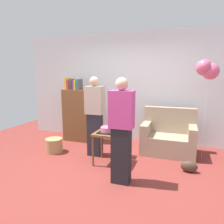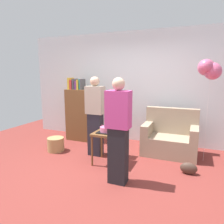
# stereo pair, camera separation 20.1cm
# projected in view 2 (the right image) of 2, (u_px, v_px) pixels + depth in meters

# --- Properties ---
(ground_plane) EXTENTS (8.00, 8.00, 0.00)m
(ground_plane) POSITION_uv_depth(u_px,v_px,m) (105.00, 174.00, 3.51)
(ground_plane) COLOR maroon
(wall_back) EXTENTS (6.00, 0.10, 2.70)m
(wall_back) POSITION_uv_depth(u_px,v_px,m) (138.00, 87.00, 5.13)
(wall_back) COLOR silver
(wall_back) RESTS_ON ground_plane
(couch) EXTENTS (1.10, 0.70, 0.96)m
(couch) POSITION_uv_depth(u_px,v_px,m) (170.00, 138.00, 4.38)
(couch) COLOR gray
(couch) RESTS_ON ground_plane
(bookshelf) EXTENTS (0.80, 0.36, 1.59)m
(bookshelf) POSITION_uv_depth(u_px,v_px,m) (82.00, 114.00, 5.27)
(bookshelf) COLOR brown
(bookshelf) RESTS_ON ground_plane
(side_table) EXTENTS (0.48, 0.48, 0.61)m
(side_table) POSITION_uv_depth(u_px,v_px,m) (107.00, 137.00, 3.87)
(side_table) COLOR brown
(side_table) RESTS_ON ground_plane
(birthday_cake) EXTENTS (0.32, 0.32, 0.17)m
(birthday_cake) POSITION_uv_depth(u_px,v_px,m) (107.00, 130.00, 3.85)
(birthday_cake) COLOR black
(birthday_cake) RESTS_ON side_table
(person_blowing_candles) EXTENTS (0.36, 0.22, 1.63)m
(person_blowing_candles) POSITION_uv_depth(u_px,v_px,m) (95.00, 116.00, 4.24)
(person_blowing_candles) COLOR #23232D
(person_blowing_candles) RESTS_ON ground_plane
(person_holding_cake) EXTENTS (0.36, 0.22, 1.63)m
(person_holding_cake) POSITION_uv_depth(u_px,v_px,m) (118.00, 131.00, 3.12)
(person_holding_cake) COLOR black
(person_holding_cake) RESTS_ON ground_plane
(wicker_basket) EXTENTS (0.36, 0.36, 0.30)m
(wicker_basket) POSITION_uv_depth(u_px,v_px,m) (56.00, 144.00, 4.57)
(wicker_basket) COLOR #A88451
(wicker_basket) RESTS_ON ground_plane
(handbag) EXTENTS (0.28, 0.14, 0.20)m
(handbag) POSITION_uv_depth(u_px,v_px,m) (189.00, 168.00, 3.51)
(handbag) COLOR #473328
(handbag) RESTS_ON ground_plane
(balloon_bunch) EXTENTS (0.42, 0.37, 1.95)m
(balloon_bunch) POSITION_uv_depth(u_px,v_px,m) (209.00, 69.00, 3.76)
(balloon_bunch) COLOR silver
(balloon_bunch) RESTS_ON ground_plane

